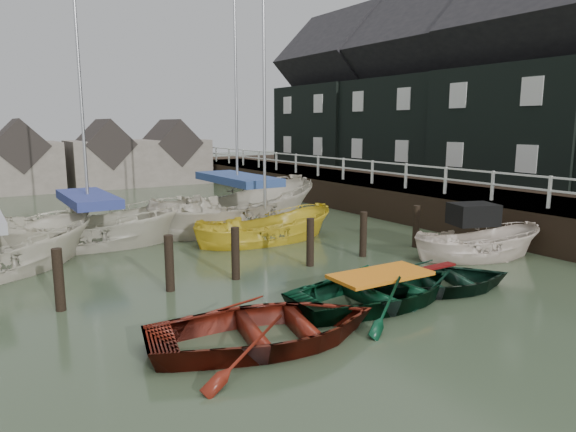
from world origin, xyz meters
TOP-DOWN VIEW (x-y plane):
  - ground at (0.00, 0.00)m, footprint 120.00×120.00m
  - pier at (9.48, 10.00)m, footprint 3.04×32.00m
  - land_strip at (15.00, 10.00)m, footprint 14.00×38.00m
  - quay_houses at (14.99, 8.66)m, footprint 6.52×28.14m
  - mooring_pilings at (-1.11, 3.00)m, footprint 13.72×0.22m
  - far_sheds at (0.83, 26.00)m, footprint 14.00×4.08m
  - rowboat_red at (-2.56, -0.97)m, footprint 5.01×4.04m
  - rowboat_green at (0.73, -0.44)m, footprint 4.57×3.33m
  - rowboat_dkgreen at (2.59, -0.49)m, footprint 4.63×4.03m
  - motorboat at (5.93, 0.94)m, footprint 4.42×2.87m
  - sailboat_b at (-3.58, 9.06)m, footprint 7.33×3.75m
  - sailboat_c at (1.74, 6.50)m, footprint 5.37×2.15m
  - sailboat_d at (2.22, 9.51)m, footprint 8.91×5.30m

SIDE VIEW (x-z plane):
  - ground at x=0.00m, z-range 0.00..0.00m
  - land_strip at x=15.00m, z-range -0.75..0.75m
  - rowboat_red at x=-2.56m, z-range -0.46..0.46m
  - rowboat_green at x=0.73m, z-range -0.46..0.46m
  - rowboat_dkgreen at x=2.59m, z-range -0.40..0.40m
  - sailboat_c at x=1.74m, z-range -4.58..4.61m
  - sailboat_d at x=2.22m, z-range -5.87..5.98m
  - sailboat_b at x=-3.58m, z-range -5.81..5.93m
  - motorboat at x=5.93m, z-range -1.13..1.34m
  - mooring_pilings at x=-1.11m, z-range -0.40..1.40m
  - pier at x=9.48m, z-range -0.64..2.06m
  - far_sheds at x=0.83m, z-range -0.34..4.06m
  - quay_houses at x=14.99m, z-range 0.68..10.68m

